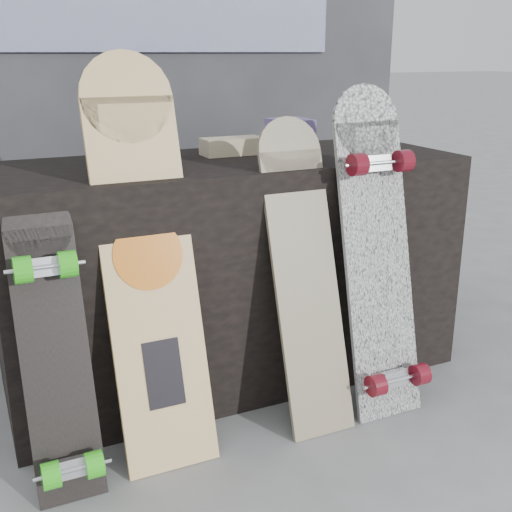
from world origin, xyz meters
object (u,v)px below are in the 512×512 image
longboard_geisha (147,249)px  longboard_cascadia (378,248)px  skateboard_dark (55,349)px  vendor_table (231,270)px  longboard_celtic (304,266)px

longboard_geisha → longboard_cascadia: bearing=-7.6°
longboard_geisha → skateboard_dark: bearing=-158.8°
vendor_table → longboard_geisha: size_ratio=1.38×
longboard_cascadia → vendor_table: bearing=131.3°
skateboard_dark → longboard_celtic: bearing=3.6°
vendor_table → skateboard_dark: (-0.68, -0.41, 0.01)m
longboard_geisha → skateboard_dark: (-0.29, -0.11, -0.21)m
vendor_table → longboard_cascadia: 0.55m
vendor_table → skateboard_dark: bearing=-148.6°
vendor_table → skateboard_dark: 0.79m
longboard_celtic → skateboard_dark: longboard_celtic is taller
vendor_table → longboard_cascadia: (0.35, -0.40, 0.15)m
longboard_celtic → longboard_cascadia: 0.26m
skateboard_dark → vendor_table: bearing=31.4°
vendor_table → longboard_celtic: bearing=-75.0°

